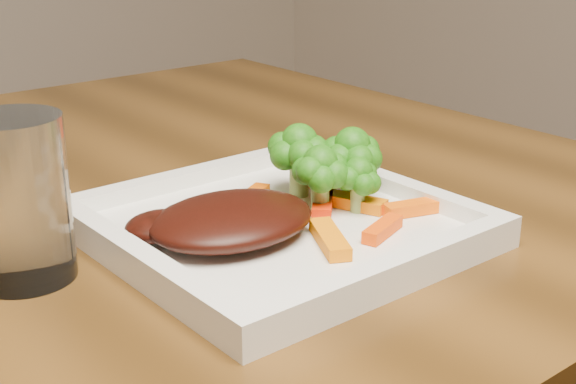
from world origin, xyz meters
TOP-DOWN VIEW (x-y plane):
  - plate at (0.21, -0.13)m, footprint 0.27×0.27m
  - steak at (0.17, -0.13)m, footprint 0.14×0.11m
  - broccoli_0 at (0.27, -0.09)m, footprint 0.08×0.08m
  - broccoli_1 at (0.30, -0.12)m, footprint 0.07×0.07m
  - broccoli_2 at (0.28, -0.15)m, footprint 0.06×0.06m
  - broccoli_3 at (0.26, -0.13)m, footprint 0.07×0.07m
  - carrot_0 at (0.26, -0.20)m, footprint 0.05×0.03m
  - carrot_1 at (0.32, -0.19)m, footprint 0.06×0.03m
  - carrot_2 at (0.22, -0.19)m, footprint 0.04×0.06m
  - carrot_3 at (0.32, -0.08)m, footprint 0.05×0.03m
  - carrot_4 at (0.22, -0.08)m, footprint 0.05×0.04m
  - carrot_5 at (0.28, -0.14)m, footprint 0.04×0.07m
  - carrot_6 at (0.26, -0.13)m, footprint 0.05×0.05m
  - drinking_glass at (0.03, -0.07)m, footprint 0.08×0.08m
  - carrot_7 at (0.31, -0.08)m, footprint 0.05×0.02m

SIDE VIEW (x-z plane):
  - plate at x=0.21m, z-range 0.75..0.76m
  - carrot_0 at x=0.26m, z-range 0.76..0.77m
  - carrot_1 at x=0.32m, z-range 0.76..0.77m
  - carrot_2 at x=0.22m, z-range 0.76..0.77m
  - carrot_3 at x=0.32m, z-range 0.76..0.77m
  - carrot_4 at x=0.22m, z-range 0.76..0.77m
  - carrot_5 at x=0.28m, z-range 0.76..0.77m
  - carrot_6 at x=0.26m, z-range 0.76..0.77m
  - carrot_7 at x=0.31m, z-range 0.76..0.77m
  - steak at x=0.17m, z-range 0.76..0.79m
  - broccoli_2 at x=0.28m, z-range 0.76..0.82m
  - broccoli_3 at x=0.26m, z-range 0.76..0.82m
  - broccoli_1 at x=0.30m, z-range 0.76..0.83m
  - broccoli_0 at x=0.27m, z-range 0.76..0.83m
  - drinking_glass at x=0.03m, z-range 0.75..0.87m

